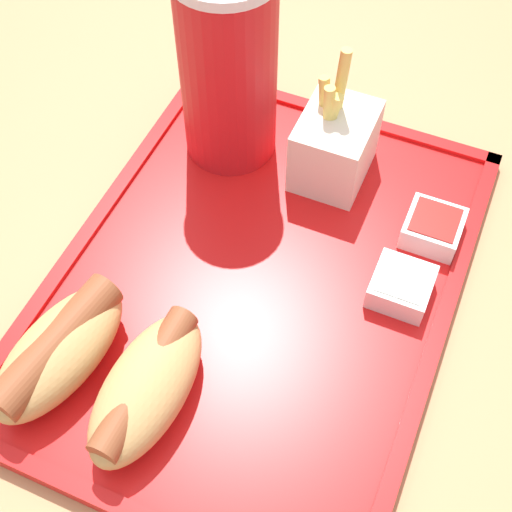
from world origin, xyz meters
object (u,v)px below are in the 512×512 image
Objects in this scene: soda_cup at (228,66)px; sauce_cup_mayo at (401,286)px; fries_carton at (334,144)px; sauce_cup_ketchup at (433,227)px; hot_dog_near at (148,387)px; hot_dog_far at (59,350)px.

sauce_cup_mayo is at bearing -117.10° from soda_cup.
fries_carton is 0.10m from sauce_cup_ketchup.
hot_dog_near is at bearing 139.05° from sauce_cup_mayo.
sauce_cup_ketchup is (0.06, -0.01, 0.00)m from sauce_cup_mayo.
hot_dog_near is at bearing -168.27° from soda_cup.
hot_dog_far is at bearing 135.89° from sauce_cup_ketchup.
hot_dog_far is at bearing 127.09° from sauce_cup_mayo.
soda_cup is at bearing 62.90° from sauce_cup_mayo.
fries_carton is at bearing 42.69° from sauce_cup_mayo.
fries_carton is at bearing -23.90° from hot_dog_far.
fries_carton reaches higher than sauce_cup_ketchup.
fries_carton is at bearing -9.45° from hot_dog_near.
soda_cup is 0.22m from sauce_cup_mayo.
sauce_cup_mayo is (0.15, -0.13, -0.01)m from hot_dog_near.
soda_cup is 4.75× the size of sauce_cup_ketchup.
soda_cup is 4.75× the size of sauce_cup_mayo.
hot_dog_near is at bearing 170.55° from fries_carton.
hot_dog_near reaches higher than sauce_cup_mayo.
hot_dog_near is 0.20m from sauce_cup_mayo.
sauce_cup_ketchup is at bearing -109.64° from fries_carton.
soda_cup reaches higher than hot_dog_far.
hot_dog_far is 0.25m from sauce_cup_mayo.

